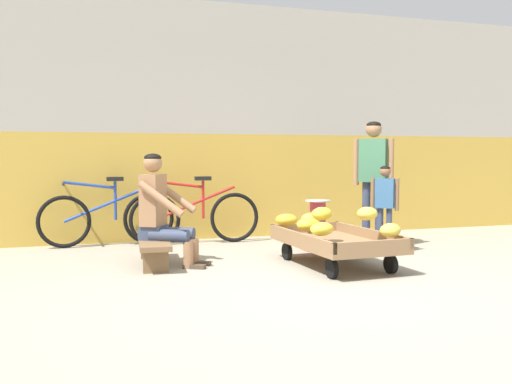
{
  "coord_description": "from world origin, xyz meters",
  "views": [
    {
      "loc": [
        -1.97,
        -4.26,
        1.12
      ],
      "look_at": [
        -0.2,
        1.24,
        0.75
      ],
      "focal_mm": 40.07,
      "sensor_mm": 36.0,
      "label": 1
    }
  ],
  "objects_px": {
    "vendor_seated": "(161,210)",
    "customer_adult": "(373,169)",
    "low_bench": "(154,246)",
    "banana_cart": "(336,243)",
    "bicycle_far_left": "(195,216)",
    "plastic_crate": "(317,237)",
    "customer_child": "(385,199)",
    "bicycle_near_left": "(107,218)",
    "weighing_scale": "(318,212)"
  },
  "relations": [
    {
      "from": "customer_child",
      "to": "bicycle_near_left",
      "type": "bearing_deg",
      "value": 153.31
    },
    {
      "from": "vendor_seated",
      "to": "customer_child",
      "type": "height_order",
      "value": "vendor_seated"
    },
    {
      "from": "customer_adult",
      "to": "low_bench",
      "type": "bearing_deg",
      "value": -172.93
    },
    {
      "from": "vendor_seated",
      "to": "plastic_crate",
      "type": "xyz_separation_m",
      "value": [
        1.91,
        0.42,
        -0.42
      ]
    },
    {
      "from": "plastic_crate",
      "to": "customer_child",
      "type": "distance_m",
      "value": 0.91
    },
    {
      "from": "banana_cart",
      "to": "customer_adult",
      "type": "bearing_deg",
      "value": 45.07
    },
    {
      "from": "banana_cart",
      "to": "bicycle_far_left",
      "type": "bearing_deg",
      "value": 119.14
    },
    {
      "from": "weighing_scale",
      "to": "bicycle_far_left",
      "type": "distance_m",
      "value": 1.57
    },
    {
      "from": "bicycle_far_left",
      "to": "low_bench",
      "type": "bearing_deg",
      "value": -118.76
    },
    {
      "from": "low_bench",
      "to": "customer_adult",
      "type": "distance_m",
      "value": 2.82
    },
    {
      "from": "plastic_crate",
      "to": "bicycle_far_left",
      "type": "bearing_deg",
      "value": 145.58
    },
    {
      "from": "banana_cart",
      "to": "weighing_scale",
      "type": "distance_m",
      "value": 1.05
    },
    {
      "from": "customer_adult",
      "to": "customer_child",
      "type": "xyz_separation_m",
      "value": [
        -0.08,
        -0.42,
        -0.33
      ]
    },
    {
      "from": "bicycle_near_left",
      "to": "bicycle_far_left",
      "type": "bearing_deg",
      "value": -8.75
    },
    {
      "from": "banana_cart",
      "to": "plastic_crate",
      "type": "height_order",
      "value": "banana_cart"
    },
    {
      "from": "banana_cart",
      "to": "vendor_seated",
      "type": "height_order",
      "value": "vendor_seated"
    },
    {
      "from": "vendor_seated",
      "to": "weighing_scale",
      "type": "bearing_deg",
      "value": 12.29
    },
    {
      "from": "weighing_scale",
      "to": "customer_adult",
      "type": "distance_m",
      "value": 0.87
    },
    {
      "from": "banana_cart",
      "to": "bicycle_far_left",
      "type": "height_order",
      "value": "bicycle_far_left"
    },
    {
      "from": "banana_cart",
      "to": "low_bench",
      "type": "distance_m",
      "value": 1.85
    },
    {
      "from": "customer_child",
      "to": "weighing_scale",
      "type": "bearing_deg",
      "value": 144.26
    },
    {
      "from": "banana_cart",
      "to": "vendor_seated",
      "type": "distance_m",
      "value": 1.8
    },
    {
      "from": "low_bench",
      "to": "bicycle_near_left",
      "type": "height_order",
      "value": "bicycle_near_left"
    },
    {
      "from": "plastic_crate",
      "to": "customer_child",
      "type": "height_order",
      "value": "customer_child"
    },
    {
      "from": "vendor_seated",
      "to": "bicycle_near_left",
      "type": "height_order",
      "value": "vendor_seated"
    },
    {
      "from": "vendor_seated",
      "to": "bicycle_near_left",
      "type": "relative_size",
      "value": 0.69
    },
    {
      "from": "plastic_crate",
      "to": "bicycle_far_left",
      "type": "relative_size",
      "value": 0.22
    },
    {
      "from": "low_bench",
      "to": "plastic_crate",
      "type": "relative_size",
      "value": 3.12
    },
    {
      "from": "weighing_scale",
      "to": "customer_adult",
      "type": "height_order",
      "value": "customer_adult"
    },
    {
      "from": "banana_cart",
      "to": "customer_child",
      "type": "xyz_separation_m",
      "value": [
        0.88,
        0.54,
        0.38
      ]
    },
    {
      "from": "plastic_crate",
      "to": "customer_child",
      "type": "xyz_separation_m",
      "value": [
        0.63,
        -0.46,
        0.47
      ]
    },
    {
      "from": "bicycle_near_left",
      "to": "plastic_crate",
      "type": "bearing_deg",
      "value": -23.96
    },
    {
      "from": "bicycle_near_left",
      "to": "bicycle_far_left",
      "type": "distance_m",
      "value": 1.09
    },
    {
      "from": "weighing_scale",
      "to": "customer_adult",
      "type": "bearing_deg",
      "value": -3.09
    },
    {
      "from": "vendor_seated",
      "to": "plastic_crate",
      "type": "height_order",
      "value": "vendor_seated"
    },
    {
      "from": "low_bench",
      "to": "weighing_scale",
      "type": "height_order",
      "value": "weighing_scale"
    },
    {
      "from": "low_bench",
      "to": "weighing_scale",
      "type": "distance_m",
      "value": 2.04
    },
    {
      "from": "bicycle_near_left",
      "to": "banana_cart",
      "type": "bearing_deg",
      "value": -43.99
    },
    {
      "from": "banana_cart",
      "to": "vendor_seated",
      "type": "xyz_separation_m",
      "value": [
        -1.67,
        0.58,
        0.33
      ]
    },
    {
      "from": "plastic_crate",
      "to": "bicycle_far_left",
      "type": "height_order",
      "value": "bicycle_far_left"
    },
    {
      "from": "low_bench",
      "to": "plastic_crate",
      "type": "bearing_deg",
      "value": 10.67
    },
    {
      "from": "bicycle_near_left",
      "to": "customer_adult",
      "type": "height_order",
      "value": "customer_adult"
    },
    {
      "from": "low_bench",
      "to": "vendor_seated",
      "type": "bearing_deg",
      "value": -29.24
    },
    {
      "from": "vendor_seated",
      "to": "customer_adult",
      "type": "bearing_deg",
      "value": 8.2
    },
    {
      "from": "vendor_seated",
      "to": "customer_adult",
      "type": "relative_size",
      "value": 0.75
    },
    {
      "from": "weighing_scale",
      "to": "customer_child",
      "type": "bearing_deg",
      "value": -35.74
    },
    {
      "from": "vendor_seated",
      "to": "bicycle_far_left",
      "type": "height_order",
      "value": "vendor_seated"
    },
    {
      "from": "low_bench",
      "to": "banana_cart",
      "type": "bearing_deg",
      "value": -19.69
    },
    {
      "from": "plastic_crate",
      "to": "bicycle_near_left",
      "type": "relative_size",
      "value": 0.22
    },
    {
      "from": "weighing_scale",
      "to": "banana_cart",
      "type": "bearing_deg",
      "value": -103.75
    }
  ]
}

